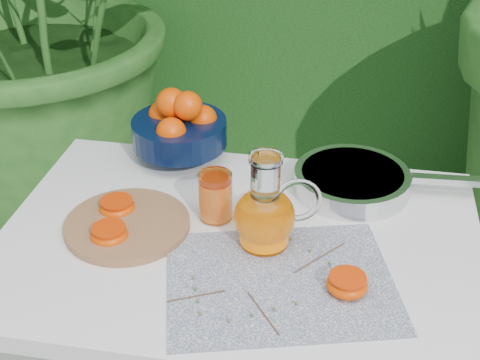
% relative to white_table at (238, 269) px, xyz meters
% --- Properties ---
extents(white_table, '(1.00, 0.70, 0.75)m').
position_rel_white_table_xyz_m(white_table, '(0.00, 0.00, 0.00)').
color(white_table, white).
rests_on(white_table, ground).
extents(placemat, '(0.50, 0.44, 0.00)m').
position_rel_white_table_xyz_m(placemat, '(0.10, -0.12, 0.08)').
color(placemat, '#0E1C4E').
rests_on(placemat, white_table).
extents(cutting_board, '(0.34, 0.34, 0.02)m').
position_rel_white_table_xyz_m(cutting_board, '(-0.24, -0.01, 0.09)').
color(cutting_board, '#916441').
rests_on(cutting_board, white_table).
extents(fruit_bowl, '(0.25, 0.25, 0.18)m').
position_rel_white_table_xyz_m(fruit_bowl, '(-0.20, 0.31, 0.17)').
color(fruit_bowl, black).
rests_on(fruit_bowl, white_table).
extents(juice_pitcher, '(0.19, 0.15, 0.20)m').
position_rel_white_table_xyz_m(juice_pitcher, '(0.06, -0.01, 0.16)').
color(juice_pitcher, white).
rests_on(juice_pitcher, white_table).
extents(juice_tumbler, '(0.09, 0.09, 0.11)m').
position_rel_white_table_xyz_m(juice_tumbler, '(-0.06, 0.06, 0.14)').
color(juice_tumbler, white).
rests_on(juice_tumbler, white_table).
extents(saute_pan, '(0.47, 0.28, 0.05)m').
position_rel_white_table_xyz_m(saute_pan, '(0.23, 0.23, 0.11)').
color(saute_pan, silver).
rests_on(saute_pan, white_table).
extents(orange_halves, '(0.58, 0.25, 0.04)m').
position_rel_white_table_xyz_m(orange_halves, '(-0.10, -0.05, 0.10)').
color(orange_halves, '#FF4902').
rests_on(orange_halves, white_table).
extents(thyme_sprigs, '(0.33, 0.28, 0.01)m').
position_rel_white_table_xyz_m(thyme_sprigs, '(0.08, -0.15, 0.09)').
color(thyme_sprigs, brown).
rests_on(thyme_sprigs, white_table).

